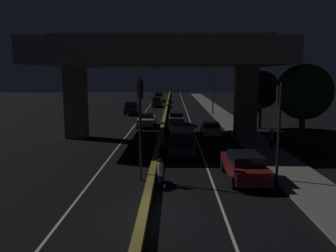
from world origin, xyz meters
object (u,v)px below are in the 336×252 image
at_px(motorcycle_blue_filtering_near, 160,174).
at_px(car_white_third, 211,129).
at_px(car_silver_lead_oncoming, 146,120).
at_px(traffic_light_left_of_median, 140,111).
at_px(car_dark_blue_second, 183,141).
at_px(street_lamp, 211,83).
at_px(motorcycle_red_filtering_mid, 164,142).
at_px(car_grey_fourth, 176,118).
at_px(motorcycle_black_filtering_far, 169,130).
at_px(car_dark_red_lead, 244,166).
at_px(car_dark_blue_second_oncoming, 132,108).
at_px(traffic_light_right_of_median, 279,115).
at_px(pedestrian_on_sidewalk, 271,139).
at_px(car_taxi_yellow_fourth_oncoming, 159,97).
at_px(car_dark_green_third_oncoming, 157,102).

bearing_deg(motorcycle_blue_filtering_near, car_white_third, -13.71).
height_order(car_white_third, car_silver_lead_oncoming, car_silver_lead_oncoming).
xyz_separation_m(traffic_light_left_of_median, car_dark_blue_second, (2.50, 6.26, -2.93)).
xyz_separation_m(street_lamp, motorcycle_red_filtering_mid, (-6.26, -23.62, -4.07)).
distance_m(traffic_light_left_of_median, car_grey_fourth, 21.16).
height_order(street_lamp, motorcycle_black_filtering_far, street_lamp).
bearing_deg(car_silver_lead_oncoming, car_dark_red_lead, 19.58).
xyz_separation_m(car_dark_red_lead, car_dark_blue_second_oncoming, (-10.24, 30.93, 0.23)).
relative_size(traffic_light_right_of_median, street_lamp, 0.69).
xyz_separation_m(car_silver_lead_oncoming, motorcycle_black_filtering_far, (2.71, -6.06, -0.15)).
height_order(car_dark_blue_second, car_silver_lead_oncoming, car_dark_blue_second).
xyz_separation_m(car_dark_blue_second_oncoming, pedestrian_on_sidewalk, (13.88, -23.76, -0.07)).
bearing_deg(car_dark_blue_second_oncoming, traffic_light_right_of_median, 22.28).
relative_size(car_white_third, car_taxi_yellow_fourth_oncoming, 0.95).
bearing_deg(car_white_third, car_grey_fourth, 29.30).
relative_size(car_dark_blue_second, car_white_third, 1.09).
bearing_deg(car_dark_green_third_oncoming, car_silver_lead_oncoming, -0.60).
height_order(street_lamp, car_taxi_yellow_fourth_oncoming, street_lamp).
height_order(car_dark_green_third_oncoming, pedestrian_on_sidewalk, car_dark_green_third_oncoming).
xyz_separation_m(car_dark_blue_second_oncoming, motorcycle_black_filtering_far, (5.87, -17.64, -0.42)).
bearing_deg(car_dark_blue_second, motorcycle_black_filtering_far, 10.89).
relative_size(street_lamp, car_silver_lead_oncoming, 1.68).
bearing_deg(car_grey_fourth, motorcycle_blue_filtering_near, 176.46).
height_order(traffic_light_right_of_median, car_dark_blue_second, traffic_light_right_of_median).
distance_m(car_white_third, car_grey_fourth, 7.46).
bearing_deg(car_dark_red_lead, car_grey_fourth, 8.85).
xyz_separation_m(car_grey_fourth, car_silver_lead_oncoming, (-3.42, -1.24, -0.01)).
distance_m(traffic_light_right_of_median, car_silver_lead_oncoming, 21.68).
xyz_separation_m(car_white_third, motorcycle_black_filtering_far, (-4.08, -0.64, -0.04)).
relative_size(car_dark_green_third_oncoming, car_taxi_yellow_fourth_oncoming, 0.90).
bearing_deg(car_white_third, traffic_light_left_of_median, 161.28).
relative_size(traffic_light_right_of_median, motorcycle_blue_filtering_near, 3.18).
relative_size(car_dark_blue_second_oncoming, car_dark_green_third_oncoming, 1.08).
bearing_deg(motorcycle_black_filtering_far, motorcycle_red_filtering_mid, 173.85).
height_order(car_dark_blue_second, motorcycle_blue_filtering_near, car_dark_blue_second).
distance_m(car_dark_blue_second_oncoming, motorcycle_red_filtering_mid, 24.33).
xyz_separation_m(car_silver_lead_oncoming, car_taxi_yellow_fourth_oncoming, (-0.03, 35.79, 0.32)).
xyz_separation_m(car_grey_fourth, motorcycle_blue_filtering_near, (-1.01, -21.66, -0.15)).
bearing_deg(traffic_light_left_of_median, car_silver_lead_oncoming, 93.78).
bearing_deg(car_dark_red_lead, car_dark_green_third_oncoming, 8.11).
xyz_separation_m(car_taxi_yellow_fourth_oncoming, motorcycle_black_filtering_far, (2.73, -41.85, -0.46)).
relative_size(car_dark_red_lead, car_dark_blue_second_oncoming, 1.07).
distance_m(traffic_light_left_of_median, car_dark_blue_second_oncoming, 31.61).
relative_size(traffic_light_right_of_median, pedestrian_on_sidewalk, 3.26).
bearing_deg(car_silver_lead_oncoming, car_grey_fourth, 109.40).
distance_m(car_white_third, car_dark_blue_second_oncoming, 19.70).
distance_m(car_dark_blue_second_oncoming, car_taxi_yellow_fourth_oncoming, 24.41).
height_order(traffic_light_right_of_median, car_grey_fourth, traffic_light_right_of_median).
xyz_separation_m(traffic_light_right_of_median, street_lamp, (-0.21, 31.08, 0.98)).
relative_size(traffic_light_left_of_median, car_dark_blue_second, 1.22).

